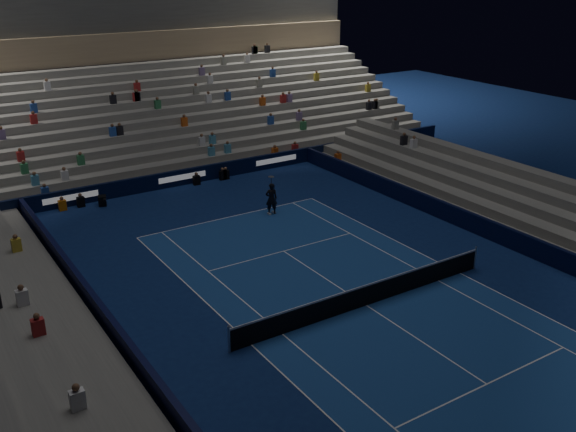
% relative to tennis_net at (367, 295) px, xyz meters
% --- Properties ---
extents(ground, '(90.00, 90.00, 0.00)m').
position_rel_tennis_net_xyz_m(ground, '(0.00, 0.00, -0.50)').
color(ground, '#0D1E50').
rests_on(ground, ground).
extents(court_surface, '(10.97, 23.77, 0.01)m').
position_rel_tennis_net_xyz_m(court_surface, '(0.00, 0.00, -0.50)').
color(court_surface, navy).
rests_on(court_surface, ground).
extents(sponsor_barrier_far, '(44.00, 0.25, 1.00)m').
position_rel_tennis_net_xyz_m(sponsor_barrier_far, '(0.00, 18.50, -0.00)').
color(sponsor_barrier_far, black).
rests_on(sponsor_barrier_far, ground).
extents(sponsor_barrier_east, '(0.25, 37.00, 1.00)m').
position_rel_tennis_net_xyz_m(sponsor_barrier_east, '(9.70, 0.00, -0.00)').
color(sponsor_barrier_east, black).
rests_on(sponsor_barrier_east, ground).
extents(sponsor_barrier_west, '(0.25, 37.00, 1.00)m').
position_rel_tennis_net_xyz_m(sponsor_barrier_west, '(-9.70, 0.00, -0.00)').
color(sponsor_barrier_west, black).
rests_on(sponsor_barrier_west, ground).
extents(grandstand_main, '(44.00, 15.20, 11.20)m').
position_rel_tennis_net_xyz_m(grandstand_main, '(0.00, 27.90, 2.87)').
color(grandstand_main, gray).
rests_on(grandstand_main, ground).
extents(grandstand_east, '(5.00, 37.00, 2.50)m').
position_rel_tennis_net_xyz_m(grandstand_east, '(13.17, 0.00, 0.41)').
color(grandstand_east, slate).
rests_on(grandstand_east, ground).
extents(grandstand_west, '(5.00, 37.00, 2.50)m').
position_rel_tennis_net_xyz_m(grandstand_west, '(-13.17, 0.00, 0.41)').
color(grandstand_west, slate).
rests_on(grandstand_west, ground).
extents(tennis_net, '(12.90, 0.10, 1.10)m').
position_rel_tennis_net_xyz_m(tennis_net, '(0.00, 0.00, 0.00)').
color(tennis_net, '#B2B2B7').
rests_on(tennis_net, ground).
extents(tennis_player, '(0.77, 0.62, 1.82)m').
position_rel_tennis_net_xyz_m(tennis_player, '(2.14, 11.05, 0.41)').
color(tennis_player, black).
rests_on(tennis_player, ground).
extents(broadcast_camera, '(0.59, 0.96, 0.59)m').
position_rel_tennis_net_xyz_m(broadcast_camera, '(-5.44, 17.53, -0.20)').
color(broadcast_camera, black).
rests_on(broadcast_camera, ground).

